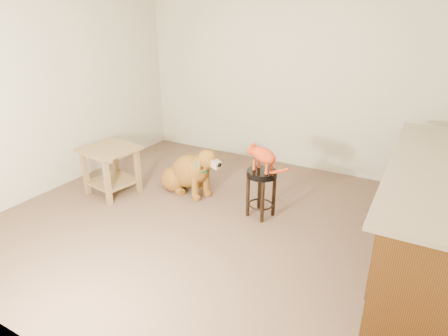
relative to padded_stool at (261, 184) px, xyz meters
The scene contains 8 objects.
floor 0.64m from the padded_stool, 133.75° to the right, with size 4.50×4.00×0.01m, color brown.
room_shell 1.39m from the padded_stool, 133.75° to the right, with size 4.54×4.04×2.62m.
cabinet_run 1.60m from the padded_stool, ahead, with size 0.70×2.56×0.94m.
padded_stool is the anchor object (origin of this frame).
wood_stool 1.78m from the padded_stool, 32.80° to the left, with size 0.50×0.50×0.72m.
side_table 1.88m from the padded_stool, 168.83° to the right, with size 0.67×0.67×0.60m.
golden_retriever 1.04m from the padded_stool, behind, with size 1.04×0.64×0.69m.
tabby_kitten 0.33m from the padded_stool, 160.08° to the left, with size 0.51×0.22×0.32m.
Camera 1 is at (1.78, -3.02, 2.08)m, focal length 30.00 mm.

